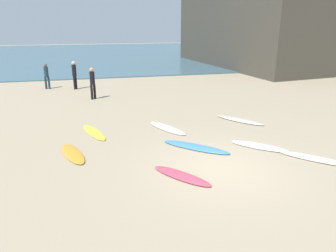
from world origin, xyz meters
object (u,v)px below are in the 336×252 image
object	(u,v)px
surfboard_1	(182,176)
surfboard_7	(167,128)
surfboard_2	(315,159)
surfboard_3	(73,154)
surfboard_5	(259,146)
surfboard_4	(240,120)
beachgoer_mid	(92,82)
surfboard_6	(196,147)
beachgoer_far	(46,75)
surfboard_0	(94,132)
beachgoer_near	(74,73)

from	to	relation	value
surfboard_1	surfboard_7	bearing A→B (deg)	44.25
surfboard_2	surfboard_3	world-z (taller)	same
surfboard_3	surfboard_5	bearing A→B (deg)	-25.09
surfboard_4	beachgoer_mid	distance (m)	8.87
surfboard_6	surfboard_2	bearing A→B (deg)	104.23
surfboard_2	beachgoer_far	bearing A→B (deg)	-99.61
surfboard_4	surfboard_7	xyz separation A→B (m)	(-3.51, -0.32, -0.01)
surfboard_0	surfboard_5	bearing A→B (deg)	-45.65
surfboard_1	surfboard_5	size ratio (longest dim) A/B	0.97
surfboard_0	beachgoer_far	size ratio (longest dim) A/B	1.32
surfboard_2	beachgoer_near	world-z (taller)	beachgoer_near
surfboard_2	surfboard_4	world-z (taller)	surfboard_4
surfboard_4	beachgoer_near	world-z (taller)	beachgoer_near
surfboard_3	beachgoer_near	bearing A→B (deg)	73.91
surfboard_0	surfboard_1	bearing A→B (deg)	-80.49
surfboard_1	surfboard_4	bearing A→B (deg)	11.03
surfboard_2	surfboard_6	world-z (taller)	surfboard_2
surfboard_4	surfboard_7	size ratio (longest dim) A/B	1.05
surfboard_4	beachgoer_far	world-z (taller)	beachgoer_far
surfboard_3	surfboard_5	xyz separation A→B (m)	(6.57, -0.89, -0.00)
surfboard_5	surfboard_6	world-z (taller)	surfboard_5
beachgoer_far	beachgoer_near	bearing A→B (deg)	163.08
beachgoer_near	surfboard_1	bearing A→B (deg)	-141.69
surfboard_4	beachgoer_far	xyz separation A→B (m)	(-9.39, 9.82, 0.90)
surfboard_5	surfboard_0	bearing A→B (deg)	105.81
surfboard_1	beachgoer_far	bearing A→B (deg)	72.28
surfboard_1	surfboard_4	world-z (taller)	surfboard_4
beachgoer_mid	beachgoer_far	world-z (taller)	beachgoer_mid
surfboard_4	surfboard_1	bearing A→B (deg)	-167.18
surfboard_2	surfboard_4	xyz separation A→B (m)	(-0.50, 4.57, 0.00)
surfboard_7	beachgoer_near	world-z (taller)	beachgoer_near
beachgoer_near	surfboard_6	bearing A→B (deg)	-134.61
beachgoer_far	surfboard_6	bearing A→B (deg)	116.69
surfboard_1	beachgoer_near	world-z (taller)	beachgoer_near
surfboard_7	beachgoer_near	bearing A→B (deg)	-92.84
surfboard_6	surfboard_3	bearing A→B (deg)	-52.72
surfboard_6	surfboard_7	bearing A→B (deg)	-125.07
surfboard_0	beachgoer_mid	bearing A→B (deg)	70.60
beachgoer_far	surfboard_2	bearing A→B (deg)	124.11
surfboard_0	beachgoer_near	distance (m)	9.51
surfboard_6	beachgoer_mid	distance (m)	9.37
beachgoer_near	beachgoer_far	distance (m)	1.91
surfboard_0	beachgoer_far	bearing A→B (deg)	87.59
beachgoer_near	surfboard_2	bearing A→B (deg)	-125.26
surfboard_1	beachgoer_far	world-z (taller)	beachgoer_far
surfboard_0	surfboard_3	xyz separation A→B (m)	(-0.76, -2.11, 0.01)
beachgoer_near	beachgoer_far	bearing A→B (deg)	98.01
surfboard_1	surfboard_2	distance (m)	4.64
surfboard_5	surfboard_2	bearing A→B (deg)	-96.30
surfboard_6	surfboard_7	size ratio (longest dim) A/B	1.15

